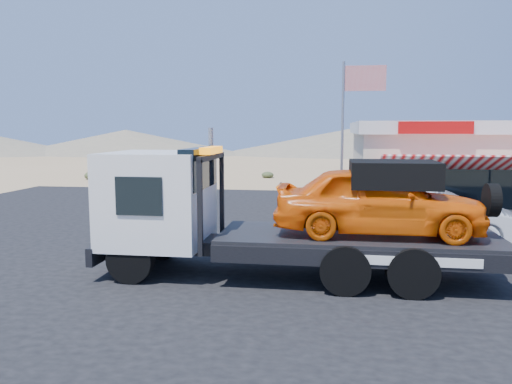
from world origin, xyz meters
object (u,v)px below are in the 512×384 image
at_px(tow_truck, 285,208).
at_px(jerky_store, 473,166).
at_px(white_sedan, 437,215).
at_px(flagpole, 349,125).

relative_size(tow_truck, jerky_store, 0.91).
xyz_separation_m(white_sedan, jerky_store, (2.77, 6.40, 1.15)).
relative_size(tow_truck, flagpole, 1.58).
relative_size(white_sedan, jerky_store, 0.48).
bearing_deg(jerky_store, white_sedan, -113.41).
bearing_deg(white_sedan, tow_truck, 146.79).
bearing_deg(jerky_store, tow_truck, -123.39).
height_order(tow_truck, jerky_store, jerky_store).
height_order(tow_truck, white_sedan, tow_truck).
height_order(tow_truck, flagpole, flagpole).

